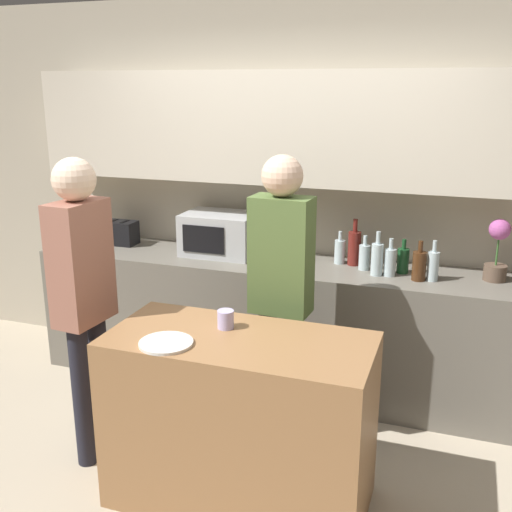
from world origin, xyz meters
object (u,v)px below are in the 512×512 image
Objects in this scene: potted_plant at (497,250)px; person_center at (83,286)px; bottle_4 at (390,262)px; bottle_5 at (403,260)px; bottle_6 at (419,265)px; bottle_7 at (433,265)px; cup_0 at (226,319)px; bottle_0 at (340,251)px; toaster at (120,233)px; bottle_3 at (377,259)px; microwave at (220,234)px; bottle_1 at (354,247)px; plate_on_island at (166,343)px; person_left at (281,278)px; bottle_2 at (364,257)px.

person_center is at bearing -149.17° from potted_plant.
bottle_5 is at bearing 51.88° from bottle_4.
potted_plant is 1.55× the size of bottle_6.
cup_0 is at bearing -130.05° from bottle_7.
bottle_5 is 0.89× the size of bottle_6.
bottle_0 is 0.87× the size of bottle_7.
bottle_4 is (2.07, -0.13, 0.00)m from toaster.
bottle_7 is at bearing 0.39° from bottle_3.
microwave is 0.97m from bottle_1.
bottle_6 reaches higher than bottle_4.
bottle_4 is at bearing 177.54° from bottle_7.
bottle_4 is at bearing -25.21° from bottle_0.
bottle_7 is at bearing -5.17° from microwave.
plate_on_island is 0.84m from person_left.
bottle_1 reaches higher than bottle_2.
bottle_2 is 0.25m from bottle_5.
potted_plant reaches higher than bottle_1.
bottle_4 reaches higher than bottle_0.
person_center is at bearing 30.73° from person_left.
cup_0 is at bearing 55.55° from plate_on_island.
bottle_1 is at bearing 134.53° from bottle_3.
person_left is (0.70, -0.78, -0.02)m from microwave.
bottle_4 is (0.18, -0.08, 0.01)m from bottle_2.
person_left reaches higher than bottle_0.
bottle_4 is at bearing -168.87° from potted_plant.
bottle_0 is 0.78× the size of bottle_3.
bottle_7 is 2.76× the size of cup_0.
bottle_4 is 0.27m from bottle_7.
bottle_6 is 2.03m from person_center.
potted_plant is at bearing -142.30° from person_left.
person_center is (-1.43, -1.14, 0.02)m from bottle_3.
bottle_4 reaches higher than plate_on_island.
bottle_6 is (0.54, -0.20, 0.01)m from bottle_0.
toaster is 2.76× the size of cup_0.
bottle_1 reaches higher than bottle_0.
bottle_0 is 0.13× the size of person_left.
bottle_2 is (0.18, -0.09, 0.00)m from bottle_0.
person_left is at bearing -128.77° from bottle_5.
potted_plant is 0.49m from bottle_6.
person_center is at bearing -133.24° from bottle_1.
toaster is 1.05× the size of bottle_4.
bottle_3 is (0.28, -0.18, 0.02)m from bottle_0.
bottle_1 is 1.37m from cup_0.
bottle_2 is at bearing -46.70° from bottle_1.
bottle_6 is (0.36, -0.11, 0.01)m from bottle_2.
bottle_3 is at bearing -169.04° from potted_plant.
bottle_5 is at bearing -0.89° from toaster.
person_center is at bearing -66.39° from toaster.
bottle_7 is at bearing -18.93° from bottle_1.
bottle_0 reaches higher than plate_on_island.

